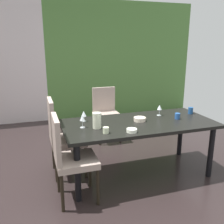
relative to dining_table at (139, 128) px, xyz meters
The scene contains 15 objects.
ground_plane 0.87m from the dining_table, 156.72° to the right, with size 6.25×6.39×0.02m, color black.
garden_window_panel 3.11m from the dining_table, 74.14° to the left, with size 3.56×0.10×2.65m, color #53823F.
dining_table is the anchor object (origin of this frame).
chair_left_near 1.01m from the dining_table, 162.19° to the right, with size 0.45×0.44×0.99m.
chair_head_far 1.38m from the dining_table, 91.56° to the left, with size 0.44×0.45×0.94m.
chair_left_far 1.01m from the dining_table, 162.27° to the left, with size 0.45×0.44×1.04m.
wine_glass_east 0.73m from the dining_table, 159.18° to the left, with size 0.07×0.07×0.14m.
wine_glass_north 0.76m from the dining_table, behind, with size 0.06×0.06×0.16m.
wine_glass_rear 0.48m from the dining_table, 26.20° to the left, with size 0.07×0.07×0.15m.
serving_bowl_corner 0.11m from the dining_table, 52.71° to the left, with size 0.16×0.16×0.05m, color beige.
serving_bowl_center 0.41m from the dining_table, 125.61° to the right, with size 0.12×0.12×0.04m, color white.
cup_left 0.88m from the dining_table, ahead, with size 0.07×0.07×0.09m, color #1F4B87.
cup_near_window 0.59m from the dining_table, 153.33° to the right, with size 0.07×0.07×0.07m, color beige.
cup_west 0.56m from the dining_table, ahead, with size 0.07×0.07×0.08m, color #28559E.
pitcher_near_shelf 0.60m from the dining_table, behind, with size 0.11×0.10×0.19m.
Camera 1 is at (-0.76, -2.58, 1.71)m, focal length 40.00 mm.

